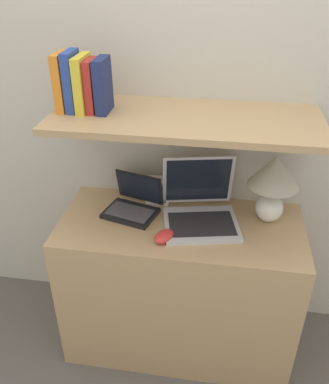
{
  "coord_description": "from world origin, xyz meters",
  "views": [
    {
      "loc": [
        0.16,
        -1.24,
        1.84
      ],
      "look_at": [
        -0.08,
        0.25,
        0.92
      ],
      "focal_mm": 38.0,
      "sensor_mm": 36.0,
      "label": 1
    }
  ],
  "objects_px": {
    "book_navy": "(103,86)",
    "router_box": "(158,190)",
    "table_lamp": "(274,180)",
    "book_blue": "(72,81)",
    "book_orange": "(62,82)",
    "book_yellow": "(83,84)",
    "laptop_small": "(133,205)",
    "laptop_large": "(200,209)",
    "computer_mouse": "(164,236)",
    "book_red": "(92,86)"
  },
  "relations": [
    {
      "from": "table_lamp",
      "to": "laptop_small",
      "type": "xyz_separation_m",
      "value": [
        -0.62,
        -0.03,
        -0.17
      ]
    },
    {
      "from": "laptop_small",
      "to": "router_box",
      "type": "height_order",
      "value": "laptop_small"
    },
    {
      "from": "laptop_large",
      "to": "book_blue",
      "type": "xyz_separation_m",
      "value": [
        -0.55,
        0.02,
        0.55
      ]
    },
    {
      "from": "laptop_large",
      "to": "book_orange",
      "type": "distance_m",
      "value": 0.8
    },
    {
      "from": "laptop_small",
      "to": "book_red",
      "type": "distance_m",
      "value": 0.58
    },
    {
      "from": "table_lamp",
      "to": "book_yellow",
      "type": "relative_size",
      "value": 1.44
    },
    {
      "from": "book_red",
      "to": "laptop_small",
      "type": "bearing_deg",
      "value": -0.1
    },
    {
      "from": "book_red",
      "to": "book_navy",
      "type": "bearing_deg",
      "value": 0.0
    },
    {
      "from": "laptop_large",
      "to": "book_blue",
      "type": "relative_size",
      "value": 1.61
    },
    {
      "from": "router_box",
      "to": "book_yellow",
      "type": "relative_size",
      "value": 0.53
    },
    {
      "from": "book_yellow",
      "to": "table_lamp",
      "type": "bearing_deg",
      "value": 1.96
    },
    {
      "from": "book_navy",
      "to": "book_blue",
      "type": "bearing_deg",
      "value": 180.0
    },
    {
      "from": "book_navy",
      "to": "router_box",
      "type": "bearing_deg",
      "value": 28.94
    },
    {
      "from": "router_box",
      "to": "book_navy",
      "type": "bearing_deg",
      "value": -151.06
    },
    {
      "from": "book_red",
      "to": "table_lamp",
      "type": "bearing_deg",
      "value": 2.06
    },
    {
      "from": "book_blue",
      "to": "laptop_large",
      "type": "bearing_deg",
      "value": -2.02
    },
    {
      "from": "router_box",
      "to": "book_yellow",
      "type": "height_order",
      "value": "book_yellow"
    },
    {
      "from": "book_blue",
      "to": "book_yellow",
      "type": "height_order",
      "value": "book_blue"
    },
    {
      "from": "book_orange",
      "to": "table_lamp",
      "type": "bearing_deg",
      "value": 1.77
    },
    {
      "from": "computer_mouse",
      "to": "book_red",
      "type": "bearing_deg",
      "value": 148.78
    },
    {
      "from": "book_blue",
      "to": "book_red",
      "type": "relative_size",
      "value": 1.14
    },
    {
      "from": "book_orange",
      "to": "computer_mouse",
      "type": "bearing_deg",
      "value": -23.66
    },
    {
      "from": "book_yellow",
      "to": "laptop_large",
      "type": "bearing_deg",
      "value": -2.2
    },
    {
      "from": "laptop_large",
      "to": "book_blue",
      "type": "height_order",
      "value": "book_blue"
    },
    {
      "from": "laptop_large",
      "to": "computer_mouse",
      "type": "height_order",
      "value": "laptop_large"
    },
    {
      "from": "computer_mouse",
      "to": "book_navy",
      "type": "height_order",
      "value": "book_navy"
    },
    {
      "from": "router_box",
      "to": "computer_mouse",
      "type": "bearing_deg",
      "value": -75.92
    },
    {
      "from": "laptop_large",
      "to": "book_orange",
      "type": "bearing_deg",
      "value": 178.13
    },
    {
      "from": "laptop_small",
      "to": "computer_mouse",
      "type": "xyz_separation_m",
      "value": [
        0.18,
        -0.2,
        -0.02
      ]
    },
    {
      "from": "router_box",
      "to": "table_lamp",
      "type": "bearing_deg",
      "value": -9.15
    },
    {
      "from": "table_lamp",
      "to": "book_blue",
      "type": "height_order",
      "value": "book_blue"
    },
    {
      "from": "laptop_small",
      "to": "book_orange",
      "type": "bearing_deg",
      "value": 179.95
    },
    {
      "from": "book_orange",
      "to": "book_navy",
      "type": "distance_m",
      "value": 0.17
    },
    {
      "from": "laptop_large",
      "to": "book_yellow",
      "type": "bearing_deg",
      "value": 177.8
    },
    {
      "from": "book_orange",
      "to": "book_yellow",
      "type": "bearing_deg",
      "value": 0.0
    },
    {
      "from": "computer_mouse",
      "to": "router_box",
      "type": "relative_size",
      "value": 1.04
    },
    {
      "from": "laptop_large",
      "to": "computer_mouse",
      "type": "xyz_separation_m",
      "value": [
        -0.14,
        -0.18,
        -0.04
      ]
    },
    {
      "from": "computer_mouse",
      "to": "book_yellow",
      "type": "xyz_separation_m",
      "value": [
        -0.36,
        0.2,
        0.58
      ]
    },
    {
      "from": "laptop_small",
      "to": "book_orange",
      "type": "xyz_separation_m",
      "value": [
        -0.27,
        0.0,
        0.57
      ]
    },
    {
      "from": "laptop_large",
      "to": "table_lamp",
      "type": "bearing_deg",
      "value": 8.64
    },
    {
      "from": "table_lamp",
      "to": "router_box",
      "type": "distance_m",
      "value": 0.55
    },
    {
      "from": "book_blue",
      "to": "book_navy",
      "type": "height_order",
      "value": "book_blue"
    },
    {
      "from": "book_navy",
      "to": "book_yellow",
      "type": "bearing_deg",
      "value": 180.0
    },
    {
      "from": "laptop_large",
      "to": "router_box",
      "type": "xyz_separation_m",
      "value": [
        -0.21,
        0.13,
        0.0
      ]
    },
    {
      "from": "book_orange",
      "to": "book_red",
      "type": "height_order",
      "value": "book_orange"
    },
    {
      "from": "table_lamp",
      "to": "computer_mouse",
      "type": "xyz_separation_m",
      "value": [
        -0.45,
        -0.23,
        -0.19
      ]
    },
    {
      "from": "laptop_large",
      "to": "book_yellow",
      "type": "height_order",
      "value": "book_yellow"
    },
    {
      "from": "laptop_large",
      "to": "book_orange",
      "type": "relative_size",
      "value": 1.66
    },
    {
      "from": "router_box",
      "to": "book_red",
      "type": "relative_size",
      "value": 0.56
    },
    {
      "from": "laptop_large",
      "to": "book_yellow",
      "type": "distance_m",
      "value": 0.74
    }
  ]
}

